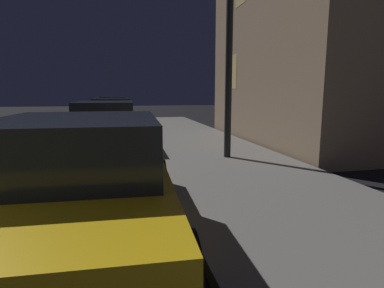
{
  "coord_description": "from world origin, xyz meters",
  "views": [
    {
      "loc": [
        3.28,
        -1.63,
        1.67
      ],
      "look_at": [
        4.07,
        1.82,
        1.09
      ],
      "focal_mm": 29.2,
      "sensor_mm": 36.0,
      "label": 1
    }
  ],
  "objects_px": {
    "car_green": "(114,108)",
    "car_black": "(106,127)",
    "car_yellow_cab": "(82,185)",
    "car_white": "(111,113)"
  },
  "relations": [
    {
      "from": "car_yellow_cab",
      "to": "car_black",
      "type": "height_order",
      "value": "same"
    },
    {
      "from": "car_white",
      "to": "car_green",
      "type": "height_order",
      "value": "same"
    },
    {
      "from": "car_white",
      "to": "car_green",
      "type": "bearing_deg",
      "value": 90.02
    },
    {
      "from": "car_yellow_cab",
      "to": "car_white",
      "type": "distance_m",
      "value": 11.73
    },
    {
      "from": "car_green",
      "to": "car_black",
      "type": "bearing_deg",
      "value": -89.99
    },
    {
      "from": "car_black",
      "to": "car_white",
      "type": "relative_size",
      "value": 0.94
    },
    {
      "from": "car_yellow_cab",
      "to": "car_black",
      "type": "bearing_deg",
      "value": 89.99
    },
    {
      "from": "car_yellow_cab",
      "to": "car_green",
      "type": "xyz_separation_m",
      "value": [
        -0.0,
        17.74,
        -0.0
      ]
    },
    {
      "from": "car_black",
      "to": "car_white",
      "type": "distance_m",
      "value": 6.0
    },
    {
      "from": "car_yellow_cab",
      "to": "car_black",
      "type": "xyz_separation_m",
      "value": [
        0.0,
        5.72,
        0.01
      ]
    }
  ]
}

